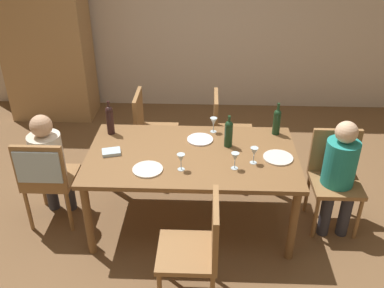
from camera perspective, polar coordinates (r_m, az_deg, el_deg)
The scene contains 22 objects.
ground_plane at distance 4.22m, azimuth 0.00°, elevation -10.09°, with size 10.00×10.00×0.00m, color brown.
rear_room_partition at distance 6.10m, azimuth 1.06°, elevation 17.14°, with size 6.40×0.12×2.70m, color beige.
armoire_cabinet at distance 6.12m, azimuth -18.96°, elevation 13.16°, with size 1.18×0.62×2.18m.
dining_table at distance 3.81m, azimuth 0.00°, elevation -2.30°, with size 1.86×1.06×0.75m.
chair_right_end at distance 4.14m, azimuth 18.54°, elevation -3.60°, with size 0.44×0.44×0.92m.
chair_left_end at distance 4.02m, azimuth -19.12°, elevation -3.72°, with size 0.44×0.46×0.92m.
chair_far_left at distance 4.71m, azimuth -5.72°, elevation 2.30°, with size 0.44×0.44×0.92m.
chair_near at distance 3.18m, azimuth 0.95°, elevation -13.38°, with size 0.44×0.44×0.92m.
chair_far_right at distance 4.68m, azimuth 4.51°, elevation 2.12°, with size 0.44×0.44×0.92m.
person_woman_host at distance 3.99m, azimuth 19.16°, elevation -3.25°, with size 0.29×0.33×1.10m.
person_man_bearded at distance 4.11m, azimuth -18.56°, elevation -2.03°, with size 0.29×0.34×1.10m.
wine_bottle_tall_green at distance 4.11m, azimuth 11.28°, elevation 3.06°, with size 0.07×0.07×0.32m.
wine_bottle_dark_red at distance 3.84m, azimuth 4.91°, elevation 1.52°, with size 0.07×0.07×0.30m.
wine_bottle_short_olive at distance 4.10m, azimuth -10.92°, elevation 3.29°, with size 0.07×0.07×0.34m.
wine_glass_near_left at distance 3.54m, azimuth 5.77°, elevation -1.82°, with size 0.07×0.07×0.15m.
wine_glass_centre at distance 3.50m, azimuth -1.48°, elevation -1.98°, with size 0.07×0.07×0.15m.
wine_glass_near_right at distance 4.08m, azimuth 2.90°, elevation 2.96°, with size 0.07×0.07×0.15m.
wine_glass_far at distance 3.63m, azimuth 8.30°, elevation -1.09°, with size 0.07×0.07×0.15m.
dinner_plate_host at distance 3.57m, azimuth -5.94°, elevation -3.39°, with size 0.25×0.25×0.01m, color silver.
dinner_plate_guest_left at distance 3.78m, azimuth 11.43°, elevation -1.80°, with size 0.26×0.26×0.01m, color silver.
dinner_plate_guest_right at distance 3.98m, azimuth 1.09°, elevation 0.61°, with size 0.24×0.24×0.01m, color white.
folded_napkin at distance 3.84m, azimuth -10.73°, elevation -1.06°, with size 0.16×0.12×0.03m, color #ADC6D6.
Camera 1 is at (0.13, -3.22, 2.72)m, focal length 39.91 mm.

